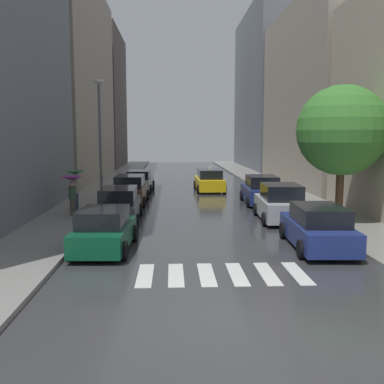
# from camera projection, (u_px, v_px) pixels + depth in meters

# --- Properties ---
(ground_plane) EXTENTS (28.00, 72.00, 0.04)m
(ground_plane) POSITION_uv_depth(u_px,v_px,m) (191.00, 190.00, 33.37)
(ground_plane) COLOR #353537
(sidewalk_left) EXTENTS (3.00, 72.00, 0.15)m
(sidewalk_left) POSITION_uv_depth(u_px,v_px,m) (105.00, 189.00, 33.06)
(sidewalk_left) COLOR gray
(sidewalk_left) RESTS_ON ground
(sidewalk_right) EXTENTS (3.00, 72.00, 0.15)m
(sidewalk_right) POSITION_uv_depth(u_px,v_px,m) (276.00, 188.00, 33.65)
(sidewalk_right) COLOR gray
(sidewalk_right) RESTS_ON ground
(crosswalk_stripes) EXTENTS (4.95, 2.20, 0.01)m
(crosswalk_stripes) POSITION_uv_depth(u_px,v_px,m) (222.00, 274.00, 12.92)
(crosswalk_stripes) COLOR silver
(crosswalk_stripes) RESTS_ON ground
(building_left_mid) EXTENTS (6.00, 19.93, 17.66)m
(building_left_mid) POSITION_uv_depth(u_px,v_px,m) (65.00, 82.00, 39.35)
(building_left_mid) COLOR #9E9384
(building_left_mid) RESTS_ON ground
(building_left_far) EXTENTS (6.00, 13.94, 17.26)m
(building_left_far) POSITION_uv_depth(u_px,v_px,m) (98.00, 101.00, 57.22)
(building_left_far) COLOR #564C47
(building_left_far) RESTS_ON ground
(building_right_mid) EXTENTS (6.00, 18.25, 14.57)m
(building_right_mid) POSITION_uv_depth(u_px,v_px,m) (323.00, 97.00, 36.13)
(building_right_mid) COLOR #9E9384
(building_right_mid) RESTS_ON ground
(building_right_far) EXTENTS (6.00, 20.05, 19.55)m
(building_right_far) POSITION_uv_depth(u_px,v_px,m) (269.00, 91.00, 55.91)
(building_right_far) COLOR slate
(building_right_far) RESTS_ON ground
(parked_car_left_nearest) EXTENTS (2.12, 4.11, 1.53)m
(parked_car_left_nearest) POSITION_uv_depth(u_px,v_px,m) (104.00, 231.00, 15.55)
(parked_car_left_nearest) COLOR #0C4C2D
(parked_car_left_nearest) RESTS_ON ground
(parked_car_left_second) EXTENTS (2.05, 4.69, 1.65)m
(parked_car_left_second) POSITION_uv_depth(u_px,v_px,m) (119.00, 206.00, 20.75)
(parked_car_left_second) COLOR #474C51
(parked_car_left_second) RESTS_ON ground
(parked_car_left_third) EXTENTS (2.07, 4.57, 1.73)m
(parked_car_left_third) POSITION_uv_depth(u_px,v_px,m) (130.00, 191.00, 26.36)
(parked_car_left_third) COLOR brown
(parked_car_left_third) RESTS_ON ground
(parked_car_left_fourth) EXTENTS (2.10, 4.23, 1.55)m
(parked_car_left_fourth) POSITION_uv_depth(u_px,v_px,m) (139.00, 181.00, 32.46)
(parked_car_left_fourth) COLOR #B2B7BF
(parked_car_left_fourth) RESTS_ON ground
(parked_car_right_nearest) EXTENTS (2.23, 4.58, 1.58)m
(parked_car_right_nearest) POSITION_uv_depth(u_px,v_px,m) (318.00, 228.00, 15.88)
(parked_car_right_nearest) COLOR navy
(parked_car_right_nearest) RESTS_ON ground
(parked_car_right_second) EXTENTS (2.28, 4.26, 1.78)m
(parked_car_right_second) POSITION_uv_depth(u_px,v_px,m) (280.00, 204.00, 21.06)
(parked_car_right_second) COLOR #B2B7BF
(parked_car_right_second) RESTS_ON ground
(parked_car_right_third) EXTENTS (2.23, 4.39, 1.71)m
(parked_car_right_third) POSITION_uv_depth(u_px,v_px,m) (261.00, 191.00, 26.33)
(parked_car_right_third) COLOR navy
(parked_car_right_third) RESTS_ON ground
(taxi_midroad) EXTENTS (2.15, 4.62, 1.81)m
(taxi_midroad) POSITION_uv_depth(u_px,v_px,m) (209.00, 181.00, 32.53)
(taxi_midroad) COLOR yellow
(taxi_midroad) RESTS_ON ground
(pedestrian_foreground) EXTENTS (1.07, 1.07, 2.07)m
(pedestrian_foreground) POSITION_uv_depth(u_px,v_px,m) (75.00, 181.00, 23.34)
(pedestrian_foreground) COLOR navy
(pedestrian_foreground) RESTS_ON sidewalk_left
(pedestrian_near_tree) EXTENTS (1.11, 1.11, 1.95)m
(pedestrian_near_tree) POSITION_uv_depth(u_px,v_px,m) (72.00, 186.00, 21.49)
(pedestrian_near_tree) COLOR brown
(pedestrian_near_tree) RESTS_ON sidewalk_left
(street_tree_right) EXTENTS (4.12, 4.12, 6.22)m
(street_tree_right) POSITION_uv_depth(u_px,v_px,m) (342.00, 131.00, 20.04)
(street_tree_right) COLOR #513823
(street_tree_right) RESTS_ON sidewalk_right
(lamp_post_left) EXTENTS (0.60, 0.28, 7.08)m
(lamp_post_left) POSITION_uv_depth(u_px,v_px,m) (100.00, 133.00, 25.14)
(lamp_post_left) COLOR #595B60
(lamp_post_left) RESTS_ON sidewalk_left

